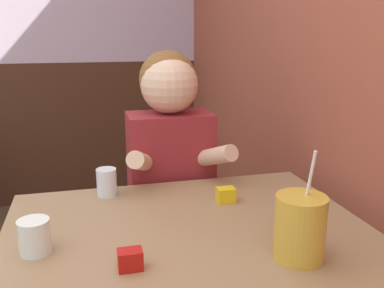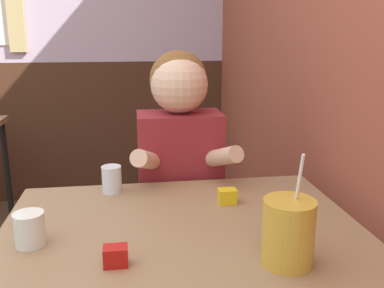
# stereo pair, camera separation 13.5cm
# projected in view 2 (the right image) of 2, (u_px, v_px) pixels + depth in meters

# --- Properties ---
(brick_wall_right) EXTENTS (0.08, 4.56, 2.70)m
(brick_wall_right) POSITION_uv_depth(u_px,v_px,m) (283.00, 26.00, 2.14)
(brick_wall_right) COLOR #9E4C38
(brick_wall_right) RESTS_ON ground_plane
(back_wall) EXTENTS (5.86, 0.09, 2.70)m
(back_wall) POSITION_uv_depth(u_px,v_px,m) (32.00, 27.00, 3.18)
(back_wall) COLOR silver
(back_wall) RESTS_ON ground_plane
(main_table) EXTENTS (1.06, 0.85, 0.77)m
(main_table) POSITION_uv_depth(u_px,v_px,m) (184.00, 251.00, 1.26)
(main_table) COLOR #93704C
(main_table) RESTS_ON ground_plane
(person_seated) EXTENTS (0.42, 0.42, 1.26)m
(person_seated) POSITION_uv_depth(u_px,v_px,m) (180.00, 188.00, 1.80)
(person_seated) COLOR maroon
(person_seated) RESTS_ON ground_plane
(cocktail_pitcher) EXTENTS (0.13, 0.13, 0.29)m
(cocktail_pitcher) POSITION_uv_depth(u_px,v_px,m) (288.00, 232.00, 1.05)
(cocktail_pitcher) COLOR gold
(cocktail_pitcher) RESTS_ON main_table
(glass_near_pitcher) EXTENTS (0.07, 0.07, 0.10)m
(glass_near_pitcher) POSITION_uv_depth(u_px,v_px,m) (112.00, 179.00, 1.53)
(glass_near_pitcher) COLOR silver
(glass_near_pitcher) RESTS_ON main_table
(glass_center) EXTENTS (0.08, 0.08, 0.09)m
(glass_center) POSITION_uv_depth(u_px,v_px,m) (30.00, 229.00, 1.15)
(glass_center) COLOR silver
(glass_center) RESTS_ON main_table
(condiment_ketchup) EXTENTS (0.06, 0.04, 0.05)m
(condiment_ketchup) POSITION_uv_depth(u_px,v_px,m) (116.00, 256.00, 1.05)
(condiment_ketchup) COLOR #B7140F
(condiment_ketchup) RESTS_ON main_table
(condiment_mustard) EXTENTS (0.06, 0.04, 0.05)m
(condiment_mustard) POSITION_uv_depth(u_px,v_px,m) (227.00, 196.00, 1.43)
(condiment_mustard) COLOR yellow
(condiment_mustard) RESTS_ON main_table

